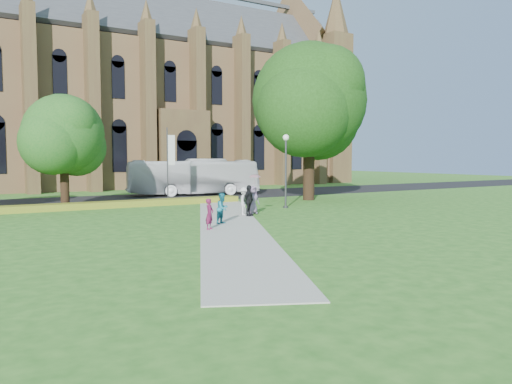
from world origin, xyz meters
TOP-DOWN VIEW (x-y plane):
  - ground at (0.00, 0.00)m, footprint 160.00×160.00m
  - road at (0.00, 20.00)m, footprint 160.00×10.00m
  - footpath at (0.00, 1.00)m, footprint 15.58×28.54m
  - flower_hedge at (-2.00, 13.20)m, footprint 18.00×1.40m
  - cathedral at (10.00, 39.73)m, footprint 52.60×18.25m
  - streetlamp at (7.50, 6.50)m, footprint 0.44×0.44m
  - large_tree at (13.00, 11.00)m, footprint 9.60×9.60m
  - street_tree_1 at (-6.00, 14.50)m, footprint 5.60×5.60m
  - banner_pole_0 at (2.11, 15.20)m, footprint 0.70×0.10m
  - tour_coach at (6.84, 20.92)m, footprint 12.76×5.23m
  - pedestrian_0 at (-1.93, -0.44)m, footprint 0.67×0.64m
  - pedestrian_1 at (-0.39, 1.10)m, footprint 1.01×0.93m
  - pedestrian_2 at (2.59, 3.92)m, footprint 1.14×1.29m
  - pedestrian_3 at (2.58, 3.36)m, footprint 1.18×0.98m
  - pedestrian_4 at (3.51, 4.38)m, footprint 0.90×0.62m
  - parasol at (3.69, 4.48)m, footprint 0.88×0.88m

SIDE VIEW (x-z plane):
  - ground at x=0.00m, z-range 0.00..0.00m
  - road at x=0.00m, z-range 0.00..0.02m
  - footpath at x=0.00m, z-range 0.00..0.04m
  - flower_hedge at x=-2.00m, z-range 0.00..0.45m
  - pedestrian_0 at x=-1.93m, z-range 0.04..1.58m
  - pedestrian_1 at x=-0.39m, z-range 0.04..1.71m
  - pedestrian_2 at x=2.59m, z-range 0.04..1.77m
  - pedestrian_4 at x=3.51m, z-range 0.04..1.79m
  - pedestrian_3 at x=2.58m, z-range 0.04..1.93m
  - tour_coach at x=6.84m, z-range 0.02..3.48m
  - parasol at x=3.69m, z-range 1.79..2.44m
  - streetlamp at x=7.50m, z-range 0.68..5.92m
  - banner_pole_0 at x=2.11m, z-range 0.39..6.39m
  - street_tree_1 at x=-6.00m, z-range 1.20..9.25m
  - large_tree at x=13.00m, z-range 1.77..14.97m
  - cathedral at x=10.00m, z-range -1.02..26.98m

